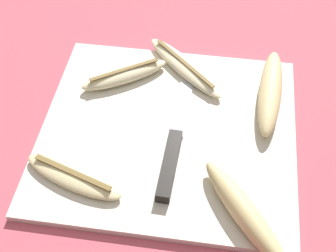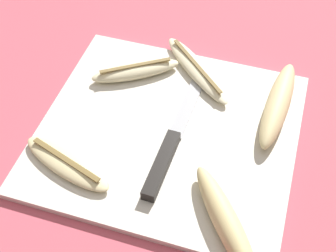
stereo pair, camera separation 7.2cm
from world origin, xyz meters
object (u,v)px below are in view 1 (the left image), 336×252
(banana_bright_far, at_px, (185,67))
(banana_mellow_near, at_px, (270,91))
(banana_soft_right, at_px, (74,176))
(banana_pale_long, at_px, (125,75))
(knife, at_px, (172,152))
(banana_spotted_left, at_px, (243,211))

(banana_bright_far, bearing_deg, banana_mellow_near, -17.75)
(banana_soft_right, xyz_separation_m, banana_bright_far, (0.13, 0.24, 0.00))
(banana_pale_long, xyz_separation_m, banana_bright_far, (0.10, 0.04, -0.00))
(banana_pale_long, bearing_deg, knife, -55.53)
(knife, relative_size, banana_mellow_near, 1.35)
(banana_pale_long, xyz_separation_m, banana_mellow_near, (0.24, -0.01, 0.01))
(banana_pale_long, distance_m, banana_spotted_left, 0.31)
(knife, relative_size, banana_soft_right, 1.62)
(banana_soft_right, bearing_deg, banana_bright_far, 62.00)
(banana_bright_far, bearing_deg, banana_pale_long, -160.09)
(knife, bearing_deg, banana_mellow_near, 45.80)
(knife, height_order, banana_spotted_left, banana_spotted_left)
(banana_spotted_left, bearing_deg, banana_soft_right, 173.50)
(banana_spotted_left, xyz_separation_m, banana_bright_far, (-0.11, 0.27, -0.01))
(banana_pale_long, bearing_deg, banana_bright_far, 19.91)
(banana_spotted_left, height_order, banana_mellow_near, same)
(knife, height_order, banana_mellow_near, banana_mellow_near)
(knife, distance_m, banana_mellow_near, 0.20)
(knife, relative_size, banana_bright_far, 1.65)
(banana_spotted_left, xyz_separation_m, banana_mellow_near, (0.03, 0.22, 0.00))
(banana_mellow_near, bearing_deg, knife, -136.05)
(banana_spotted_left, distance_m, banana_mellow_near, 0.23)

